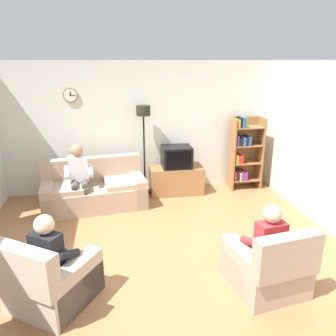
% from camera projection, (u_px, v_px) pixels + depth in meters
% --- Properties ---
extents(ground_plane, '(12.00, 12.00, 0.00)m').
position_uv_depth(ground_plane, '(160.00, 252.00, 4.86)').
color(ground_plane, '#9E6B42').
extents(back_wall_assembly, '(6.20, 0.17, 2.70)m').
position_uv_depth(back_wall_assembly, '(142.00, 127.00, 6.93)').
color(back_wall_assembly, silver).
rests_on(back_wall_assembly, ground_plane).
extents(couch, '(1.99, 1.10, 0.90)m').
position_uv_depth(couch, '(94.00, 191.00, 6.31)').
color(couch, tan).
rests_on(couch, ground_plane).
extents(tv_stand, '(1.10, 0.56, 0.58)m').
position_uv_depth(tv_stand, '(176.00, 180.00, 6.99)').
color(tv_stand, olive).
rests_on(tv_stand, ground_plane).
extents(tv, '(0.60, 0.49, 0.44)m').
position_uv_depth(tv, '(177.00, 157.00, 6.81)').
color(tv, black).
rests_on(tv, tv_stand).
extents(bookshelf, '(0.68, 0.36, 1.58)m').
position_uv_depth(bookshelf, '(243.00, 152.00, 7.13)').
color(bookshelf, olive).
rests_on(bookshelf, ground_plane).
extents(floor_lamp, '(0.28, 0.28, 1.85)m').
position_uv_depth(floor_lamp, '(144.00, 126.00, 6.62)').
color(floor_lamp, black).
rests_on(floor_lamp, ground_plane).
extents(armchair_near_window, '(1.15, 1.18, 0.90)m').
position_uv_depth(armchair_near_window, '(51.00, 281.00, 3.77)').
color(armchair_near_window, '#BCAD99').
rests_on(armchair_near_window, ground_plane).
extents(armchair_near_bookshelf, '(0.93, 0.99, 0.90)m').
position_uv_depth(armchair_near_bookshelf, '(267.00, 268.00, 4.02)').
color(armchair_near_bookshelf, tan).
rests_on(armchair_near_bookshelf, ground_plane).
extents(person_on_couch, '(0.55, 0.57, 1.24)m').
position_uv_depth(person_on_couch, '(79.00, 175.00, 6.05)').
color(person_on_couch, silver).
rests_on(person_on_couch, ground_plane).
extents(person_in_left_armchair, '(0.61, 0.64, 1.12)m').
position_uv_depth(person_in_left_armchair, '(54.00, 253.00, 3.75)').
color(person_in_left_armchair, black).
rests_on(person_in_left_armchair, ground_plane).
extents(person_in_right_armchair, '(0.55, 0.58, 1.12)m').
position_uv_depth(person_in_right_armchair, '(265.00, 241.00, 4.00)').
color(person_in_right_armchair, red).
rests_on(person_in_right_armchair, ground_plane).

